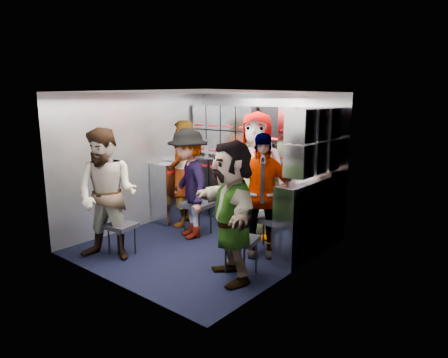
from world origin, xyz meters
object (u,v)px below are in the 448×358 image
Objects in this scene: attendant_arc_d at (261,195)px; jump_seat_mid_right at (268,220)px; jump_seat_center at (262,208)px; attendant_arc_a at (107,195)px; attendant_arc_c at (256,175)px; jump_seat_near_right at (241,242)px; attendant_standing at (182,174)px; attendant_arc_b at (189,184)px; jump_seat_near_left at (121,227)px; jump_seat_mid_left at (197,206)px; attendant_arc_e at (232,211)px.

jump_seat_mid_right is at bearing 54.22° from attendant_arc_d.
jump_seat_mid_right is (0.48, -0.58, 0.05)m from jump_seat_center.
attendant_arc_a is 2.12m from attendant_arc_c.
attendant_arc_a is (-1.56, -0.72, 0.45)m from jump_seat_near_right.
attendant_standing is 0.62m from attendant_arc_b.
attendant_arc_d is (1.20, 0.09, 0.00)m from attendant_arc_b.
attendant_arc_b is at bearing 20.02° from attendant_standing.
jump_seat_near_right is 0.27× the size of attendant_standing.
jump_seat_near_left is 1.16m from attendant_arc_b.
attendant_arc_d is at bearing -90.00° from jump_seat_mid_right.
jump_seat_mid_right is 1.08× the size of jump_seat_near_right.
jump_seat_near_left is 0.25× the size of attendant_standing.
attendant_arc_c reaches higher than jump_seat_mid_left.
attendant_arc_e is (-0.00, -0.18, 0.41)m from jump_seat_near_right.
attendant_standing is at bearing 177.22° from jump_seat_mid_right.
attendant_arc_e is at bearing -90.00° from jump_seat_near_right.
attendant_arc_e is (0.15, -0.79, -0.01)m from attendant_arc_d.
jump_seat_mid_right is 2.10m from attendant_arc_a.
attendant_standing is at bearing 160.72° from jump_seat_mid_left.
attendant_arc_e is (1.56, 0.36, 0.43)m from jump_seat_near_left.
jump_seat_mid_right is at bearing -50.52° from jump_seat_center.
jump_seat_near_left is at bearing -22.89° from attendant_standing.
attendant_arc_e is (1.35, -0.70, -0.01)m from attendant_arc_b.
jump_seat_near_right is 0.25× the size of attendant_arc_c.
attendant_standing is (-1.22, -0.50, 0.47)m from jump_seat_center.
jump_seat_mid_left is at bearing 117.87° from attendant_arc_b.
jump_seat_near_left is 1.87m from attendant_arc_d.
attendant_arc_d is at bearing -4.13° from jump_seat_mid_left.
attendant_standing is 0.92× the size of attendant_arc_c.
jump_seat_near_left is 1.65m from jump_seat_near_right.
attendant_arc_d is (0.48, -0.76, 0.43)m from jump_seat_center.
attendant_arc_b is 1.20m from attendant_arc_d.
jump_seat_near_left is at bearing -136.77° from jump_seat_mid_right.
attendant_arc_e is at bearing 25.71° from attendant_standing.
attendant_arc_a is 1.04× the size of attendant_arc_b.
attendant_arc_c reaches higher than jump_seat_near_left.
jump_seat_mid_right is 1.28m from attendant_arc_b.
attendant_arc_e is at bearing -89.60° from attendant_arc_c.
jump_seat_near_left is at bearing -134.84° from attendant_arc_e.
jump_seat_near_right is 1.77m from attendant_arc_a.
attendant_arc_c reaches higher than attendant_arc_b.
jump_seat_near_left is 1.65m from attendant_arc_e.
attendant_standing is (-0.50, 0.18, 0.41)m from jump_seat_mid_left.
jump_seat_mid_left is 0.30× the size of attendant_arc_d.
jump_seat_mid_left is 0.99m from jump_seat_center.
attendant_arc_d is at bearing 32.33° from attendant_arc_b.
attendant_arc_a reaches higher than jump_seat_mid_right.
attendant_arc_a reaches higher than jump_seat_near_left.
attendant_standing reaches higher than attendant_arc_a.
jump_seat_near_right reaches higher than jump_seat_center.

